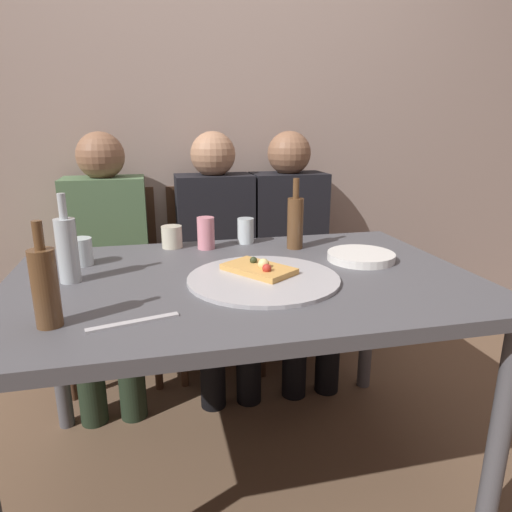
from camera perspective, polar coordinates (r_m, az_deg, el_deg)
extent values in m
plane|color=brown|center=(1.80, -1.46, -25.31)|extent=(8.00, 8.00, 0.00)
cube|color=gray|center=(2.37, -7.03, 18.63)|extent=(6.00, 0.10, 2.60)
cube|color=#4C4C51|center=(1.43, -1.67, -3.24)|extent=(1.45, 0.95, 0.04)
cylinder|color=#4C4C51|center=(1.55, 28.48, -18.99)|extent=(0.06, 0.06, 0.70)
cylinder|color=#4C4C51|center=(1.97, -23.82, -10.67)|extent=(0.06, 0.06, 0.70)
cylinder|color=#4C4C51|center=(2.14, 13.96, -7.55)|extent=(0.06, 0.06, 0.70)
cylinder|color=#ADADB2|center=(1.38, 0.94, -2.89)|extent=(0.46, 0.46, 0.01)
cube|color=tan|center=(1.42, 0.35, -1.65)|extent=(0.23, 0.25, 0.02)
sphere|color=#EAD184|center=(1.40, 0.96, -1.04)|extent=(0.04, 0.04, 0.04)
sphere|color=#2D381E|center=(1.45, -0.32, -0.54)|extent=(0.02, 0.02, 0.02)
sphere|color=#B22D23|center=(1.37, 1.37, -1.57)|extent=(0.03, 0.03, 0.03)
cylinder|color=brown|center=(1.73, 4.97, 4.10)|extent=(0.06, 0.06, 0.19)
cylinder|color=brown|center=(1.70, 5.08, 8.52)|extent=(0.02, 0.02, 0.07)
cylinder|color=brown|center=(1.15, -25.06, -3.75)|extent=(0.06, 0.06, 0.19)
cylinder|color=brown|center=(1.12, -25.83, 2.38)|extent=(0.02, 0.02, 0.07)
cylinder|color=#B2BCC1|center=(1.45, -22.71, 0.61)|extent=(0.06, 0.06, 0.19)
cylinder|color=#B2BCC1|center=(1.43, -23.29, 5.81)|extent=(0.02, 0.02, 0.07)
cylinder|color=silver|center=(1.81, -1.31, 3.21)|extent=(0.07, 0.07, 0.10)
cylinder|color=silver|center=(1.63, -21.24, 0.51)|extent=(0.08, 0.08, 0.09)
cylinder|color=beige|center=(1.77, -10.58, 2.40)|extent=(0.08, 0.08, 0.08)
cylinder|color=pink|center=(1.73, -6.35, 2.90)|extent=(0.07, 0.07, 0.12)
cylinder|color=white|center=(1.62, 13.12, -0.05)|extent=(0.23, 0.23, 0.03)
cube|color=#B7B7BC|center=(1.13, -15.23, -8.09)|extent=(0.22, 0.07, 0.01)
cube|color=#472D1E|center=(2.25, -17.69, -3.89)|extent=(0.44, 0.44, 0.05)
cube|color=#472D1E|center=(2.38, -17.82, 2.82)|extent=(0.44, 0.04, 0.45)
cylinder|color=#472D1E|center=(2.16, -12.39, -11.22)|extent=(0.04, 0.04, 0.42)
cylinder|color=#472D1E|center=(2.20, -22.54, -11.67)|extent=(0.04, 0.04, 0.42)
cylinder|color=#472D1E|center=(2.51, -12.57, -7.28)|extent=(0.04, 0.04, 0.42)
cylinder|color=#472D1E|center=(2.54, -21.25, -7.74)|extent=(0.04, 0.04, 0.42)
cube|color=#472D1E|center=(2.26, -4.99, -3.08)|extent=(0.44, 0.44, 0.05)
cube|color=#472D1E|center=(2.39, -5.81, 3.57)|extent=(0.44, 0.04, 0.45)
cylinder|color=#472D1E|center=(2.21, 0.84, -10.12)|extent=(0.04, 0.04, 0.42)
cylinder|color=#472D1E|center=(2.16, -9.17, -11.01)|extent=(0.04, 0.04, 0.42)
cylinder|color=#472D1E|center=(2.55, -1.22, -6.44)|extent=(0.04, 0.04, 0.42)
cylinder|color=#472D1E|center=(2.51, -9.82, -7.11)|extent=(0.04, 0.04, 0.42)
cube|color=#472D1E|center=(2.34, 4.05, -2.41)|extent=(0.44, 0.44, 0.05)
cube|color=#472D1E|center=(2.46, 2.79, 4.00)|extent=(0.44, 0.04, 0.45)
cylinder|color=#472D1E|center=(2.32, 9.87, -9.06)|extent=(0.04, 0.04, 0.42)
cylinder|color=#472D1E|center=(2.21, 0.60, -10.15)|extent=(0.04, 0.04, 0.42)
cylinder|color=#472D1E|center=(2.65, 6.70, -5.70)|extent=(0.04, 0.04, 0.42)
cylinder|color=#472D1E|center=(2.55, -1.43, -6.46)|extent=(0.04, 0.04, 0.42)
cube|color=#4C6B47|center=(2.20, -18.23, 2.66)|extent=(0.36, 0.22, 0.52)
sphere|color=brown|center=(2.15, -19.07, 11.88)|extent=(0.21, 0.21, 0.21)
cylinder|color=black|center=(2.08, -15.83, -5.43)|extent=(0.12, 0.40, 0.12)
cylinder|color=black|center=(2.09, -20.22, -5.66)|extent=(0.12, 0.40, 0.12)
cylinder|color=black|center=(1.99, -15.55, -13.56)|extent=(0.11, 0.11, 0.45)
cylinder|color=black|center=(2.01, -20.24, -13.74)|extent=(0.11, 0.11, 0.45)
cube|color=black|center=(2.21, -5.22, 3.47)|extent=(0.36, 0.22, 0.52)
sphere|color=#A87A5B|center=(2.16, -5.47, 12.68)|extent=(0.21, 0.21, 0.21)
cylinder|color=black|center=(2.11, -2.12, -4.50)|extent=(0.12, 0.40, 0.12)
cylinder|color=black|center=(2.08, -6.45, -4.82)|extent=(0.12, 0.40, 0.12)
cylinder|color=black|center=(2.02, -0.94, -12.44)|extent=(0.11, 0.11, 0.45)
cylinder|color=black|center=(2.00, -5.54, -12.88)|extent=(0.11, 0.11, 0.45)
cube|color=black|center=(2.29, 4.03, 3.93)|extent=(0.36, 0.22, 0.52)
sphere|color=brown|center=(2.24, 4.21, 12.83)|extent=(0.21, 0.21, 0.21)
cylinder|color=black|center=(2.20, 7.42, -3.69)|extent=(0.12, 0.40, 0.12)
cylinder|color=black|center=(2.15, 3.41, -4.04)|extent=(0.12, 0.40, 0.12)
cylinder|color=black|center=(2.12, 9.10, -11.20)|extent=(0.11, 0.11, 0.45)
cylinder|color=black|center=(2.07, 4.90, -11.76)|extent=(0.11, 0.11, 0.45)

